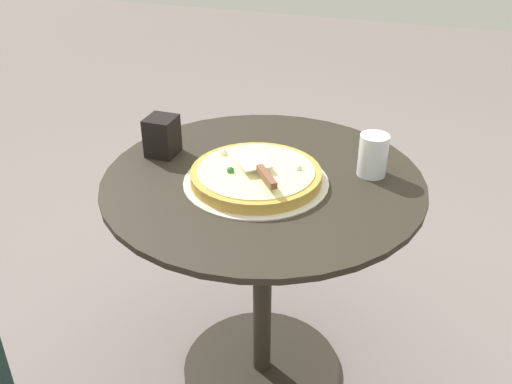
{
  "coord_description": "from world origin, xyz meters",
  "views": [
    {
      "loc": [
        -1.36,
        -0.43,
        1.54
      ],
      "look_at": [
        -0.03,
        0.01,
        0.73
      ],
      "focal_mm": 40.64,
      "sensor_mm": 36.0,
      "label": 1
    }
  ],
  "objects_px": {
    "pizza_server": "(260,169)",
    "napkin_dispenser": "(162,136)",
    "drinking_cup": "(373,155)",
    "patio_table": "(263,242)",
    "pizza_on_tray": "(256,176)"
  },
  "relations": [
    {
      "from": "drinking_cup",
      "to": "napkin_dispenser",
      "type": "distance_m",
      "value": 0.62
    },
    {
      "from": "pizza_server",
      "to": "napkin_dispenser",
      "type": "bearing_deg",
      "value": 71.91
    },
    {
      "from": "pizza_server",
      "to": "patio_table",
      "type": "bearing_deg",
      "value": 10.79
    },
    {
      "from": "patio_table",
      "to": "pizza_server",
      "type": "relative_size",
      "value": 4.62
    },
    {
      "from": "patio_table",
      "to": "drinking_cup",
      "type": "height_order",
      "value": "drinking_cup"
    },
    {
      "from": "pizza_server",
      "to": "drinking_cup",
      "type": "height_order",
      "value": "drinking_cup"
    },
    {
      "from": "pizza_on_tray",
      "to": "napkin_dispenser",
      "type": "bearing_deg",
      "value": 76.2
    },
    {
      "from": "pizza_server",
      "to": "pizza_on_tray",
      "type": "bearing_deg",
      "value": 34.32
    },
    {
      "from": "pizza_server",
      "to": "drinking_cup",
      "type": "bearing_deg",
      "value": -56.54
    },
    {
      "from": "patio_table",
      "to": "napkin_dispenser",
      "type": "xyz_separation_m",
      "value": [
        0.05,
        0.33,
        0.28
      ]
    },
    {
      "from": "drinking_cup",
      "to": "napkin_dispenser",
      "type": "xyz_separation_m",
      "value": [
        -0.07,
        0.62,
        -0.0
      ]
    },
    {
      "from": "drinking_cup",
      "to": "patio_table",
      "type": "bearing_deg",
      "value": 111.84
    },
    {
      "from": "pizza_on_tray",
      "to": "pizza_server",
      "type": "xyz_separation_m",
      "value": [
        -0.03,
        -0.02,
        0.04
      ]
    },
    {
      "from": "patio_table",
      "to": "pizza_on_tray",
      "type": "distance_m",
      "value": 0.24
    },
    {
      "from": "pizza_on_tray",
      "to": "napkin_dispenser",
      "type": "xyz_separation_m",
      "value": [
        0.08,
        0.32,
        0.04
      ]
    }
  ]
}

